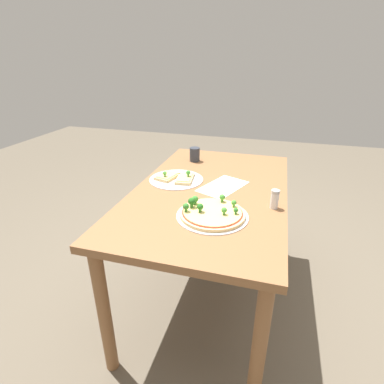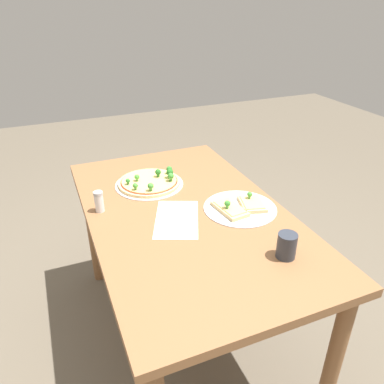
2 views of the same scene
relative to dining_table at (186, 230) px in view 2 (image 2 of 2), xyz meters
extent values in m
plane|color=brown|center=(0.00, 0.00, -0.65)|extent=(8.00, 8.00, 0.00)
cube|color=brown|center=(0.00, 0.00, 0.08)|extent=(1.35, 0.80, 0.04)
cylinder|color=brown|center=(-0.62, -0.34, -0.30)|extent=(0.06, 0.06, 0.71)
cylinder|color=brown|center=(0.62, -0.34, -0.30)|extent=(0.06, 0.06, 0.71)
cylinder|color=brown|center=(0.62, 0.34, -0.30)|extent=(0.06, 0.06, 0.71)
cylinder|color=silver|center=(0.30, 0.07, 0.10)|extent=(0.33, 0.33, 0.00)
cylinder|color=#E5C17F|center=(0.30, 0.07, 0.11)|extent=(0.30, 0.30, 0.01)
cylinder|color=#A82D1E|center=(0.30, 0.07, 0.11)|extent=(0.27, 0.27, 0.00)
cylinder|color=#EACC75|center=(0.30, 0.07, 0.12)|extent=(0.26, 0.26, 0.00)
sphere|color=#337A2D|center=(0.33, -0.04, 0.14)|extent=(0.03, 0.03, 0.03)
cylinder|color=#3F8136|center=(0.33, -0.04, 0.13)|extent=(0.01, 0.01, 0.01)
sphere|color=#3D8933|center=(0.25, -0.02, 0.15)|extent=(0.03, 0.03, 0.03)
cylinder|color=#488E3A|center=(0.25, -0.02, 0.13)|extent=(0.01, 0.01, 0.01)
sphere|color=#479338|center=(0.31, 0.13, 0.14)|extent=(0.02, 0.02, 0.02)
cylinder|color=#51973E|center=(0.31, 0.13, 0.12)|extent=(0.01, 0.01, 0.01)
sphere|color=#286B23|center=(0.28, -0.03, 0.15)|extent=(0.03, 0.03, 0.03)
cylinder|color=#37742D|center=(0.28, -0.03, 0.13)|extent=(0.02, 0.02, 0.02)
sphere|color=#286B23|center=(0.32, 0.02, 0.14)|extent=(0.03, 0.03, 0.03)
cylinder|color=#37742D|center=(0.32, 0.02, 0.13)|extent=(0.01, 0.01, 0.01)
sphere|color=#479338|center=(0.19, 0.10, 0.14)|extent=(0.03, 0.03, 0.03)
cylinder|color=#51973E|center=(0.19, 0.10, 0.13)|extent=(0.01, 0.01, 0.01)
sphere|color=#479338|center=(0.23, 0.16, 0.14)|extent=(0.02, 0.02, 0.02)
cylinder|color=#51973E|center=(0.23, 0.16, 0.12)|extent=(0.01, 0.01, 0.01)
sphere|color=#337A2D|center=(0.29, 0.18, 0.14)|extent=(0.02, 0.02, 0.02)
cylinder|color=#3F8136|center=(0.29, 0.18, 0.12)|extent=(0.01, 0.01, 0.01)
cylinder|color=silver|center=(-0.07, -0.22, 0.10)|extent=(0.31, 0.31, 0.00)
cube|color=#E5C17F|center=(-0.07, -0.28, 0.11)|extent=(0.16, 0.13, 0.02)
cube|color=#EACC75|center=(-0.07, -0.28, 0.12)|extent=(0.14, 0.11, 0.00)
sphere|color=#479338|center=(-0.04, -0.28, 0.14)|extent=(0.02, 0.02, 0.02)
cylinder|color=#51973E|center=(-0.04, -0.28, 0.12)|extent=(0.01, 0.01, 0.01)
cube|color=#E5C17F|center=(-0.07, -0.17, 0.11)|extent=(0.18, 0.11, 0.02)
cube|color=#EACC75|center=(-0.07, -0.17, 0.12)|extent=(0.15, 0.09, 0.00)
sphere|color=#3D8933|center=(-0.08, -0.15, 0.14)|extent=(0.03, 0.03, 0.03)
cylinder|color=#488E3A|center=(-0.08, -0.15, 0.13)|extent=(0.01, 0.01, 0.01)
cylinder|color=#2D333D|center=(-0.42, -0.21, 0.14)|extent=(0.07, 0.07, 0.09)
cylinder|color=silver|center=(0.14, 0.34, 0.13)|extent=(0.04, 0.04, 0.08)
cylinder|color=#B2B2B7|center=(0.14, 0.34, 0.18)|extent=(0.04, 0.04, 0.01)
cube|color=white|center=(-0.04, 0.06, 0.10)|extent=(0.34, 0.27, 0.00)
camera|label=1|loc=(1.46, 0.31, 0.76)|focal=28.00mm
camera|label=2|loc=(-1.27, 0.50, 0.92)|focal=35.00mm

